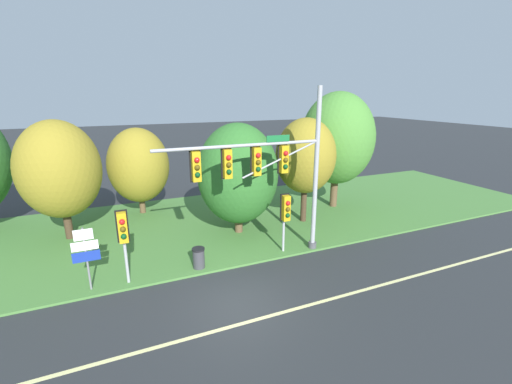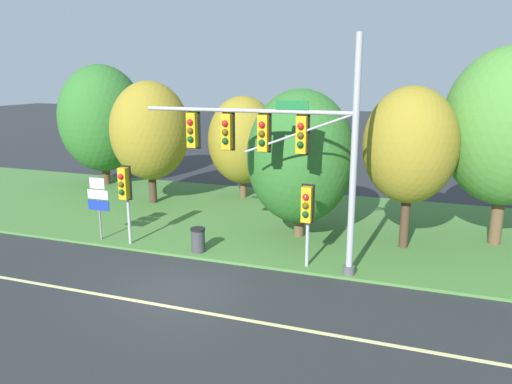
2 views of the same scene
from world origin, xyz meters
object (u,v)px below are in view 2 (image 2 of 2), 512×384
pedestrian_signal_further_along (307,209)px  tree_behind_signpost (243,140)px  route_sign_post (98,200)px  tree_tall_centre (410,146)px  pedestrian_signal_near_kerb (125,188)px  trash_bin (198,240)px  tree_left_of_mast (150,131)px  tree_nearest_road (102,119)px  traffic_signal_mast (280,142)px  tree_mid_verge (300,157)px  tree_right_far (507,127)px

pedestrian_signal_further_along → tree_behind_signpost: 10.55m
pedestrian_signal_further_along → route_sign_post: bearing=179.1°
tree_behind_signpost → tree_tall_centre: tree_tall_centre is taller
pedestrian_signal_near_kerb → route_sign_post: pedestrian_signal_near_kerb is taller
route_sign_post → trash_bin: size_ratio=2.80×
tree_left_of_mast → tree_nearest_road: bearing=149.6°
route_sign_post → tree_behind_signpost: bearing=71.9°
route_sign_post → tree_behind_signpost: (2.84, 8.66, 1.46)m
tree_behind_signpost → pedestrian_signal_further_along: bearing=-56.9°
tree_tall_centre → traffic_signal_mast: bearing=-139.0°
traffic_signal_mast → tree_mid_verge: bearing=93.4°
pedestrian_signal_near_kerb → tree_tall_centre: (10.22, 3.42, 1.68)m
tree_left_of_mast → route_sign_post: bearing=-78.9°
traffic_signal_mast → tree_tall_centre: traffic_signal_mast is taller
traffic_signal_mast → trash_bin: bearing=175.4°
pedestrian_signal_near_kerb → tree_nearest_road: tree_nearest_road is taller
tree_left_of_mast → trash_bin: bearing=-47.0°
traffic_signal_mast → route_sign_post: size_ratio=2.99×
pedestrian_signal_near_kerb → tree_right_far: 14.70m
pedestrian_signal_near_kerb → tree_left_of_mast: size_ratio=0.50×
tree_mid_verge → traffic_signal_mast: bearing=-86.6°
traffic_signal_mast → pedestrian_signal_further_along: traffic_signal_mast is taller
route_sign_post → trash_bin: (4.36, 0.04, -1.18)m
tree_left_of_mast → tree_right_far: size_ratio=0.82×
pedestrian_signal_near_kerb → tree_right_far: tree_right_far is taller
pedestrian_signal_near_kerb → pedestrian_signal_further_along: (7.18, 0.06, -0.17)m
tree_mid_verge → tree_tall_centre: size_ratio=0.98×
tree_behind_signpost → tree_left_of_mast: bearing=-146.1°
pedestrian_signal_further_along → tree_right_far: bearing=37.9°
route_sign_post → tree_right_far: bearing=18.0°
route_sign_post → tree_right_far: (15.00, 4.88, 2.95)m
pedestrian_signal_near_kerb → tree_behind_signpost: size_ratio=0.58×
pedestrian_signal_further_along → tree_nearest_road: 17.48m
tree_behind_signpost → tree_tall_centre: (8.78, -5.43, 0.86)m
route_sign_post → tree_right_far: 16.05m
pedestrian_signal_further_along → tree_nearest_road: size_ratio=0.41×
pedestrian_signal_further_along → tree_tall_centre: size_ratio=0.48×
pedestrian_signal_further_along → tree_right_far: size_ratio=0.39×
pedestrian_signal_further_along → tree_mid_verge: (-1.14, 3.33, 1.19)m
pedestrian_signal_near_kerb → route_sign_post: size_ratio=1.21×
pedestrian_signal_near_kerb → tree_mid_verge: tree_mid_verge is taller
tree_tall_centre → tree_nearest_road: bearing=162.3°
tree_left_of_mast → tree_right_far: bearing=-3.8°
route_sign_post → tree_tall_centre: size_ratio=0.42×
trash_bin → tree_right_far: bearing=24.5°
tree_left_of_mast → trash_bin: tree_left_of_mast is taller
tree_left_of_mast → tree_behind_signpost: (4.01, 2.70, -0.63)m
tree_mid_verge → trash_bin: bearing=-134.2°
pedestrian_signal_further_along → tree_left_of_mast: (-9.75, 6.10, 1.62)m
tree_mid_verge → trash_bin: size_ratio=6.47×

